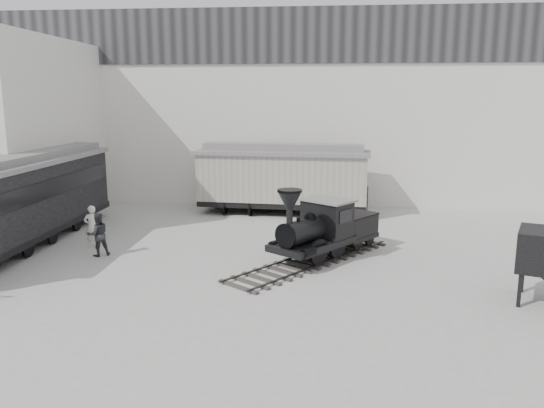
# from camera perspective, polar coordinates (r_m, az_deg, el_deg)

# --- Properties ---
(ground) EXTENTS (90.00, 90.00, 0.00)m
(ground) POSITION_cam_1_polar(r_m,az_deg,el_deg) (17.49, -0.23, -9.17)
(ground) COLOR #9E9E9B
(north_wall) EXTENTS (34.00, 2.51, 11.00)m
(north_wall) POSITION_cam_1_polar(r_m,az_deg,el_deg) (31.35, 2.34, 10.25)
(north_wall) COLOR silver
(north_wall) RESTS_ON ground
(west_pavilion) EXTENTS (7.00, 12.11, 9.00)m
(west_pavilion) POSITION_cam_1_polar(r_m,az_deg,el_deg) (30.82, -26.46, 7.10)
(west_pavilion) COLOR silver
(west_pavilion) RESTS_ON ground
(locomotive) EXTENTS (6.40, 7.55, 2.89)m
(locomotive) POSITION_cam_1_polar(r_m,az_deg,el_deg) (20.54, 5.43, -3.00)
(locomotive) COLOR #342D29
(locomotive) RESTS_ON ground
(boxcar) EXTENTS (9.40, 3.62, 3.77)m
(boxcar) POSITION_cam_1_polar(r_m,az_deg,el_deg) (28.43, 1.16, 2.91)
(boxcar) COLOR black
(boxcar) RESTS_ON ground
(passenger_coach) EXTENTS (2.99, 13.51, 3.61)m
(passenger_coach) POSITION_cam_1_polar(r_m,az_deg,el_deg) (24.31, -25.60, 0.40)
(passenger_coach) COLOR black
(passenger_coach) RESTS_ON ground
(visitor_a) EXTENTS (0.77, 0.71, 1.76)m
(visitor_a) POSITION_cam_1_polar(r_m,az_deg,el_deg) (23.35, -18.79, -2.28)
(visitor_a) COLOR silver
(visitor_a) RESTS_ON ground
(visitor_b) EXTENTS (1.06, 1.02, 1.73)m
(visitor_b) POSITION_cam_1_polar(r_m,az_deg,el_deg) (21.95, -18.20, -3.12)
(visitor_b) COLOR #2B2C30
(visitor_b) RESTS_ON ground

